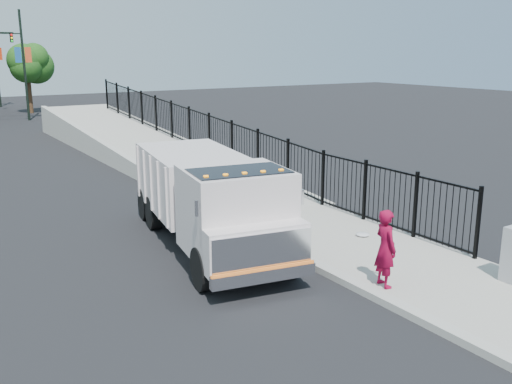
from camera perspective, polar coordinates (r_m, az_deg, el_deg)
ground at (r=14.13m, az=5.56°, el=-7.40°), size 120.00×120.00×0.00m
sidewalk at (r=14.03m, az=16.96°, el=-7.86°), size 3.55×12.00×0.12m
curb at (r=12.71m, az=11.19°, el=-9.74°), size 0.30×12.00×0.16m
ramp at (r=28.73m, az=-10.91°, el=3.45°), size 3.95×24.06×3.19m
iron_fence at (r=25.56m, az=-4.68°, el=4.41°), size 0.10×28.00×1.80m
truck at (r=14.97m, az=-4.61°, el=-0.37°), size 3.59×7.74×2.55m
worker at (r=12.67m, az=12.82°, el=-5.51°), size 0.53×0.70×1.73m
debris at (r=16.15m, az=10.62°, el=-4.18°), size 0.38×0.38×0.10m
light_pole_1 at (r=46.13m, az=-22.59°, el=12.00°), size 3.77×0.22×8.00m
tree_1 at (r=51.68m, az=-21.93°, el=11.71°), size 2.68×2.68×5.34m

